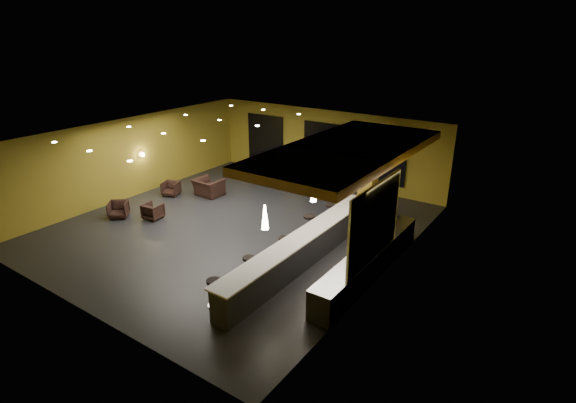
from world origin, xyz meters
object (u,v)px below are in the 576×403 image
Objects in this scene: staff_a at (368,216)px; staff_b at (390,216)px; armchair_c at (171,189)px; bar_stool_1 at (249,265)px; pendant_2 at (350,171)px; pendant_1 at (313,191)px; pendant_0 at (265,217)px; bar_stool_3 at (309,223)px; column at (369,175)px; armchair_b at (153,211)px; bar_stool_4 at (330,211)px; bar_stool_0 at (214,289)px; armchair_d at (209,187)px; armchair_a at (118,210)px; prep_counter at (368,263)px; staff_c at (386,224)px; bar_counter at (304,250)px; bar_stool_2 at (284,245)px.

staff_a reaches higher than staff_b.
bar_stool_1 reaches higher than armchair_c.
pendant_2 is at bearing -12.91° from armchair_c.
pendant_0 is at bearing -90.00° from pendant_1.
staff_b is (1.44, 0.42, -1.55)m from pendant_2.
bar_stool_1 is 0.92× the size of bar_stool_3.
armchair_b is at bearing -144.51° from column.
bar_stool_0 is at bearing -88.77° from bar_stool_4.
armchair_d is at bearing -162.87° from staff_a.
bar_stool_1 is 5.02m from bar_stool_4.
prep_counter is at bearing -31.48° from armchair_a.
staff_a is at bearing 69.10° from pendant_1.
column is 6.53m from bar_stool_1.
bar_stool_3 is (5.95, 2.09, 0.22)m from armchair_b.
pendant_0 reaches higher than staff_a.
staff_b is 2.31× the size of armchair_b.
staff_c is at bearing 100.62° from prep_counter.
pendant_2 is at bearing 90.00° from pendant_1.
pendant_1 is 0.92× the size of bar_stool_1.
pendant_1 is 4.31m from bar_stool_0.
pendant_1 reaches higher than bar_stool_0.
bar_stool_1 is at bearing -115.51° from bar_counter.
staff_b reaches higher than armchair_d.
bar_stool_0 is 1.04× the size of bar_stool_4.
pendant_0 reaches higher than armchair_a.
bar_stool_4 is (0.04, 1.49, -0.03)m from bar_stool_3.
bar_stool_1 is at bearing -97.48° from column.
pendant_0 is at bearing -128.66° from prep_counter.
bar_counter is 2.01m from bar_stool_3.
staff_c reaches higher than armchair_a.
bar_stool_1 is (6.06, -4.59, 0.10)m from armchair_d.
staff_c is (1.58, 2.23, -1.57)m from pendant_1.
bar_stool_3 is (-2.93, 1.28, 0.10)m from prep_counter.
column is 2.24× the size of staff_c.
staff_a is at bearing -13.98° from pendant_2.
bar_stool_0 is 6.60m from bar_stool_4.
armchair_a is (-8.12, 1.00, -2.02)m from pendant_0.
pendant_1 is 7.54m from armchair_d.
bar_stool_0 is (6.14, -6.17, 0.13)m from armchair_d.
pendant_0 is (0.00, -2.00, 1.85)m from bar_counter.
bar_counter reaches higher than bar_stool_1.
armchair_b is (1.23, 0.70, -0.02)m from armchair_a.
armchair_d is at bearing 13.28° from armchair_c.
bar_stool_2 is (-0.69, -3.11, -1.85)m from pendant_2.
bar_stool_2 is at bearing 156.01° from armchair_d.
pendant_0 is 2.39m from bar_stool_0.
staff_a is at bearing 69.37° from bar_stool_1.
bar_stool_0 is (7.36, -2.33, 0.19)m from armchair_a.
column is 4.99× the size of armchair_c.
armchair_d is 1.51× the size of bar_stool_2.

